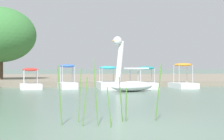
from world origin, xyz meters
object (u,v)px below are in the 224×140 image
at_px(pedal_boat_teal, 146,82).
at_px(pedal_boat_red, 30,83).
at_px(tree_sapling_by_fence, 0,35).
at_px(pedal_boat_cyan, 108,82).
at_px(pedal_boat_orange, 183,81).
at_px(pedal_boat_blue, 67,81).
at_px(swan_boat, 131,81).

xyz_separation_m(pedal_boat_teal, pedal_boat_red, (-7.04, 0.20, -0.04)).
bearing_deg(tree_sapling_by_fence, pedal_boat_red, -64.77).
xyz_separation_m(pedal_boat_teal, tree_sapling_by_fence, (-10.13, 6.76, 3.39)).
distance_m(pedal_boat_teal, pedal_boat_cyan, 2.39).
distance_m(pedal_boat_orange, pedal_boat_blue, 7.17).
distance_m(swan_boat, tree_sapling_by_fence, 13.35).
relative_size(pedal_boat_orange, pedal_boat_blue, 1.08).
height_order(swan_boat, pedal_boat_red, swan_boat).
distance_m(pedal_boat_cyan, pedal_boat_blue, 2.48).
xyz_separation_m(pedal_boat_teal, pedal_boat_blue, (-4.82, 0.26, 0.05)).
height_order(pedal_boat_teal, pedal_boat_red, pedal_boat_teal).
bearing_deg(pedal_boat_red, pedal_boat_blue, 1.67).
bearing_deg(swan_boat, pedal_boat_red, 152.17).
relative_size(pedal_boat_orange, pedal_boat_teal, 1.12).
xyz_separation_m(pedal_boat_blue, tree_sapling_by_fence, (-5.31, 6.50, 3.34)).
relative_size(pedal_boat_teal, pedal_boat_blue, 0.97).
relative_size(pedal_boat_cyan, tree_sapling_by_fence, 0.32).
distance_m(swan_boat, pedal_boat_red, 6.40).
height_order(pedal_boat_blue, tree_sapling_by_fence, tree_sapling_by_fence).
height_order(pedal_boat_cyan, pedal_boat_blue, pedal_boat_blue).
bearing_deg(pedal_boat_blue, pedal_boat_teal, -3.13).
relative_size(pedal_boat_teal, pedal_boat_red, 0.92).
relative_size(pedal_boat_cyan, pedal_boat_red, 1.14).
height_order(pedal_boat_cyan, pedal_boat_red, pedal_boat_cyan).
distance_m(pedal_boat_orange, tree_sapling_by_fence, 14.56).
bearing_deg(swan_boat, pedal_boat_blue, 138.40).
bearing_deg(swan_boat, tree_sapling_by_fence, 132.50).
bearing_deg(pedal_boat_cyan, pedal_boat_orange, 2.93).
height_order(pedal_boat_orange, pedal_boat_teal, pedal_boat_orange).
relative_size(pedal_boat_blue, pedal_boat_red, 0.95).
bearing_deg(pedal_boat_teal, pedal_boat_red, 178.38).
xyz_separation_m(swan_boat, pedal_boat_teal, (1.39, 2.79, -0.15)).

